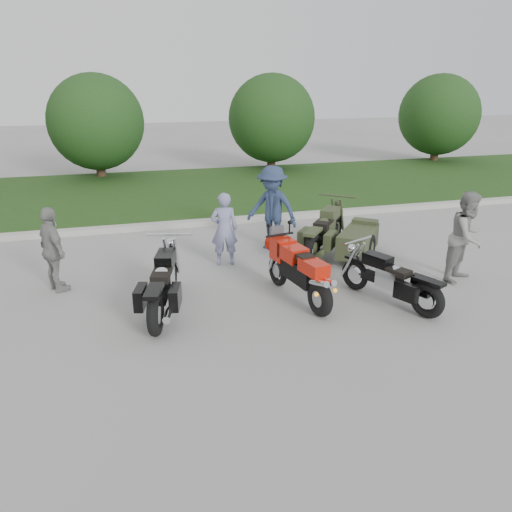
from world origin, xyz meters
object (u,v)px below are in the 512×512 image
object	(u,v)px
cruiser_left	(163,287)
cruiser_right	(394,282)
person_stripe	(224,229)
sportbike_red	(299,270)
person_denim	(272,208)
cruiser_sidecar	(344,238)
person_grey	(467,237)
person_back	(53,250)

from	to	relation	value
cruiser_left	cruiser_right	distance (m)	3.97
cruiser_right	person_stripe	xyz separation A→B (m)	(-2.42, 2.76, 0.36)
sportbike_red	person_stripe	bearing A→B (deg)	101.46
sportbike_red	person_denim	size ratio (longest dim) A/B	1.07
cruiser_left	cruiser_right	world-z (taller)	cruiser_left
cruiser_sidecar	person_grey	distance (m)	2.53
cruiser_sidecar	person_back	bearing A→B (deg)	-137.95
cruiser_sidecar	person_grey	world-z (taller)	person_grey
person_grey	person_denim	bearing A→B (deg)	108.37
sportbike_red	person_grey	xyz separation A→B (m)	(3.46, 0.07, 0.30)
sportbike_red	person_stripe	size ratio (longest dim) A/B	1.33
sportbike_red	cruiser_sidecar	xyz separation A→B (m)	(1.72, 1.85, -0.12)
cruiser_sidecar	person_stripe	distance (m)	2.64
sportbike_red	cruiser_sidecar	distance (m)	2.53
person_stripe	person_back	xyz separation A→B (m)	(-3.32, -0.53, 0.02)
cruiser_left	person_denim	size ratio (longest dim) A/B	1.23
person_stripe	person_grey	distance (m)	4.83
sportbike_red	cruiser_left	size ratio (longest dim) A/B	0.87
person_denim	cruiser_sidecar	bearing A→B (deg)	6.57
cruiser_right	cruiser_sidecar	world-z (taller)	cruiser_sidecar
sportbike_red	person_denim	distance (m)	2.97
person_back	person_stripe	bearing A→B (deg)	-107.96
cruiser_right	sportbike_red	bearing A→B (deg)	135.01
cruiser_left	person_denim	xyz separation A→B (m)	(2.77, 2.78, 0.49)
cruiser_right	person_back	size ratio (longest dim) A/B	1.25
sportbike_red	person_denim	xyz separation A→B (m)	(0.40, 2.91, 0.39)
cruiser_right	person_grey	bearing A→B (deg)	-4.86
person_stripe	person_denim	bearing A→B (deg)	-143.14
person_stripe	person_grey	world-z (taller)	person_grey
sportbike_red	person_back	distance (m)	4.52
sportbike_red	person_grey	distance (m)	3.48
cruiser_left	cruiser_right	xyz separation A→B (m)	(3.91, -0.73, -0.06)
cruiser_sidecar	person_back	world-z (taller)	person_back
person_denim	person_back	xyz separation A→B (m)	(-4.61, -1.28, -0.16)
cruiser_left	person_grey	size ratio (longest dim) A/B	1.35
cruiser_right	person_denim	bearing A→B (deg)	84.06
cruiser_sidecar	person_grey	xyz separation A→B (m)	(1.74, -1.78, 0.42)
cruiser_sidecar	person_back	xyz separation A→B (m)	(-5.93, -0.21, 0.34)
cruiser_left	person_back	distance (m)	2.39
cruiser_right	person_stripe	bearing A→B (deg)	107.37
cruiser_right	person_grey	xyz separation A→B (m)	(1.92, 0.66, 0.46)
person_grey	sportbike_red	bearing A→B (deg)	152.41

